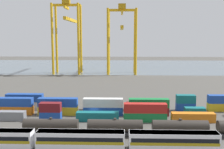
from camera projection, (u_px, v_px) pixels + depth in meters
ground_plane at (103, 90)px, 119.26m from camera, size 420.00×420.00×0.00m
harbour_water at (111, 66)px, 221.52m from camera, size 400.00×110.00×0.01m
passenger_train at (81, 139)px, 56.42m from camera, size 58.15×3.14×3.90m
freight_tank_row at (147, 128)px, 63.78m from camera, size 59.98×2.90×4.36m
shipping_container_0 at (4, 116)px, 76.37m from camera, size 12.10×2.44×2.60m
shipping_container_1 at (51, 116)px, 75.94m from camera, size 6.04×2.44×2.60m
shipping_container_2 at (50, 107)px, 75.58m from camera, size 6.04×2.44×2.60m
shipping_container_3 at (98, 116)px, 75.52m from camera, size 12.10×2.44×2.60m
shipping_container_4 at (145, 117)px, 75.10m from camera, size 12.10×2.44×2.60m
shipping_container_5 at (145, 108)px, 74.74m from camera, size 12.10×2.44×2.60m
shipping_container_6 at (193, 117)px, 74.67m from camera, size 12.10×2.44×2.60m
shipping_container_8 at (14, 110)px, 82.11m from camera, size 12.10×2.44×2.60m
shipping_container_9 at (13, 102)px, 81.75m from camera, size 12.10×2.44×2.60m
shipping_container_10 at (58, 110)px, 81.67m from camera, size 12.10×2.44×2.60m
shipping_container_11 at (58, 102)px, 81.31m from camera, size 12.10×2.44×2.60m
shipping_container_12 at (103, 111)px, 81.24m from camera, size 12.10×2.44×2.60m
shipping_container_13 at (103, 103)px, 80.87m from camera, size 12.10×2.44×2.60m
shipping_container_14 at (149, 111)px, 80.80m from camera, size 12.10×2.44×2.60m
shipping_container_15 at (149, 103)px, 80.44m from camera, size 12.10×2.44×2.60m
shipping_container_16 at (195, 112)px, 80.36m from camera, size 6.04×2.44×2.60m
shipping_container_19 at (25, 105)px, 87.82m from camera, size 12.10×2.44×2.60m
shipping_container_20 at (25, 98)px, 87.45m from camera, size 12.10×2.44×2.60m
shipping_container_21 at (64, 106)px, 87.40m from camera, size 6.04×2.44×2.60m
shipping_container_22 at (104, 106)px, 86.99m from camera, size 12.10×2.44×2.60m
shipping_container_23 at (145, 106)px, 86.57m from camera, size 12.10×2.44×2.60m
shipping_container_24 at (185, 107)px, 86.16m from camera, size 6.04×2.44×2.60m
shipping_container_25 at (186, 99)px, 85.80m from camera, size 6.04×2.44×2.60m
gantry_crane_west at (68, 28)px, 175.32m from camera, size 18.24×41.18×48.21m
gantry_crane_central at (122, 32)px, 173.88m from camera, size 19.14×36.80×44.90m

